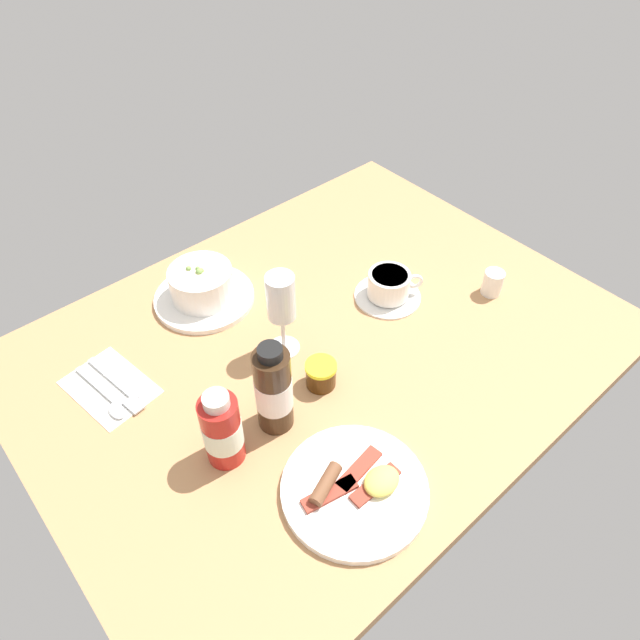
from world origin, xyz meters
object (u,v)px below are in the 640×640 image
creamer_jug (492,283)px  sauce_bottle_red (222,430)px  porridge_bowl (202,286)px  coffee_cup (389,287)px  breakfast_plate (356,488)px  jam_jar (321,374)px  wine_glass (281,301)px  cutlery_setting (111,388)px  sauce_bottle_brown (274,390)px

creamer_jug → sauce_bottle_red: (63.79, -4.00, 4.13)cm
porridge_bowl → sauce_bottle_red: size_ratio=1.34×
porridge_bowl → coffee_cup: size_ratio=1.48×
breakfast_plate → coffee_cup: bearing=-142.2°
jam_jar → sauce_bottle_red: sauce_bottle_red is taller
wine_glass → jam_jar: 14.71cm
coffee_cup → sauce_bottle_red: 47.75cm
coffee_cup → breakfast_plate: coffee_cup is taller
creamer_jug → breakfast_plate: size_ratio=0.26×
creamer_jug → sauce_bottle_red: 64.05cm
cutlery_setting → breakfast_plate: breakfast_plate is taller
sauce_bottle_red → breakfast_plate: (-11.16, 18.47, -5.97)cm
cutlery_setting → sauce_bottle_red: (-8.08, 24.66, 6.65)cm
jam_jar → sauce_bottle_brown: bearing=5.8°
cutlery_setting → jam_jar: jam_jar is taller
coffee_cup → porridge_bowl: bearing=-39.7°
cutlery_setting → breakfast_plate: bearing=114.0°
porridge_bowl → coffee_cup: 38.03cm
breakfast_plate → sauce_bottle_brown: bearing=-86.5°
sauce_bottle_brown → breakfast_plate: 19.87cm
wine_glass → sauce_bottle_red: wine_glass is taller
creamer_jug → jam_jar: 43.01cm
creamer_jug → breakfast_plate: bearing=15.4°
breakfast_plate → creamer_jug: bearing=-164.6°
coffee_cup → sauce_bottle_red: size_ratio=0.91×
porridge_bowl → sauce_bottle_red: sauce_bottle_red is taller
coffee_cup → sauce_bottle_brown: 38.22cm
jam_jar → breakfast_plate: size_ratio=0.25×
cutlery_setting → coffee_cup: coffee_cup is taller
coffee_cup → wine_glass: (25.20, -3.01, 9.34)cm
coffee_cup → wine_glass: size_ratio=0.78×
cutlery_setting → sauce_bottle_brown: size_ratio=0.97×
cutlery_setting → sauce_bottle_red: bearing=108.1°
creamer_jug → breakfast_plate: 54.62cm
coffee_cup → sauce_bottle_brown: (36.65, 9.25, 5.63)cm
sauce_bottle_red → breakfast_plate: 22.39cm
jam_jar → breakfast_plate: jam_jar is taller
jam_jar → sauce_bottle_brown: size_ratio=0.31×
cutlery_setting → jam_jar: 37.62cm
wine_glass → coffee_cup: bearing=173.2°
coffee_cup → wine_glass: 27.04cm
cutlery_setting → coffee_cup: size_ratio=1.29×
wine_glass → sauce_bottle_brown: 17.18cm
coffee_cup → jam_jar: 26.86cm
porridge_bowl → wine_glass: 23.26cm
coffee_cup → jam_jar: (25.61, 8.12, -0.27)cm
wine_glass → sauce_bottle_red: 25.24cm
coffee_cup → breakfast_plate: 45.03cm
porridge_bowl → coffee_cup: (-29.25, 24.29, -0.86)cm
sauce_bottle_red → sauce_bottle_brown: bearing=179.3°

